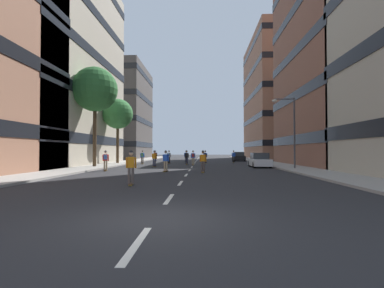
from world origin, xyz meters
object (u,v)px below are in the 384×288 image
skater_0 (186,156)px  skater_8 (142,156)px  parked_car_mid (239,157)px  skater_2 (166,160)px  streetlamp_right (290,125)px  skater_3 (193,157)px  skater_6 (131,166)px  skater_12 (205,156)px  skater_11 (187,156)px  skater_5 (154,158)px  street_tree_mid (118,114)px  parked_car_near (259,161)px  skater_10 (169,156)px  skater_4 (234,156)px  street_tree_near (95,90)px  skater_9 (106,159)px  skater_7 (203,160)px  skater_1 (155,155)px

skater_0 → skater_8: size_ratio=1.00×
parked_car_mid → skater_2: skater_2 is taller
streetlamp_right → skater_3: (-9.31, 7.70, -3.12)m
skater_6 → skater_12: size_ratio=1.00×
skater_11 → skater_12: same height
skater_5 → skater_12: size_ratio=1.00×
street_tree_mid → skater_11: street_tree_mid is taller
parked_car_near → skater_10: size_ratio=2.47×
skater_12 → skater_4: bearing=40.0°
skater_5 → skater_6: (1.62, -15.98, 0.00)m
street_tree_near → street_tree_mid: (0.00, 7.80, -1.54)m
street_tree_near → streetlamp_right: 19.78m
street_tree_mid → skater_8: size_ratio=4.71×
parked_car_near → skater_11: skater_11 is taller
skater_10 → skater_11: same height
skater_0 → skater_3: size_ratio=1.00×
skater_3 → skater_0: bearing=100.5°
skater_9 → skater_12: 16.40m
street_tree_near → skater_9: street_tree_near is taller
street_tree_near → skater_11: bearing=37.5°
skater_3 → skater_12: 4.05m
parked_car_mid → skater_8: bearing=-140.7°
parked_car_near → skater_5: bearing=179.2°
skater_11 → skater_6: bearing=-94.1°
skater_12 → parked_car_mid: bearing=59.9°
skater_8 → skater_11: bearing=-6.6°
street_tree_near → skater_7: street_tree_near is taller
skater_1 → skater_9: size_ratio=1.00×
skater_12 → skater_5: bearing=-125.3°
skater_2 → skater_10: same height
skater_3 → skater_6: bearing=-96.8°
parked_car_mid → skater_3: skater_3 is taller
street_tree_near → skater_11: (9.09, 6.98, -7.04)m
skater_2 → skater_12: same height
skater_7 → skater_3: bearing=96.0°
skater_0 → skater_8: 7.15m
skater_0 → skater_10: (-2.14, -3.00, 0.03)m
skater_10 → parked_car_near: bearing=-37.5°
skater_1 → skater_2: same height
skater_6 → skater_3: bearing=83.2°
skater_1 → skater_11: bearing=-55.7°
skater_10 → skater_12: 4.92m
streetlamp_right → skater_5: (-13.32, 3.68, -3.15)m
skater_12 → skater_8: bearing=-169.1°
skater_10 → skater_12: (4.92, -0.15, 0.00)m
streetlamp_right → skater_7: bearing=-153.9°
streetlamp_right → skater_12: (-7.81, 11.46, -3.12)m
street_tree_mid → streetlamp_right: 21.85m
skater_10 → parked_car_mid: bearing=42.2°
skater_0 → skater_1: same height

